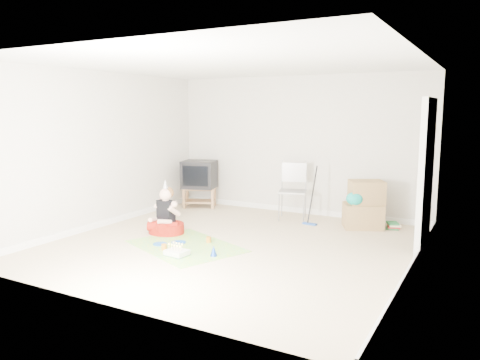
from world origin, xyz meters
The scene contains 16 objects.
ground centered at (0.00, 0.00, 0.00)m, with size 5.00×5.00×0.00m, color beige.
doorway_recess centered at (2.48, 1.20, 1.02)m, with size 0.02×0.90×2.05m, color black.
tv_stand centered at (-1.93, 2.03, 0.24)m, with size 0.74×0.62×0.40m.
crt_tv centered at (-1.93, 2.03, 0.67)m, with size 0.64×0.53×0.55m, color black.
folding_chair centered at (0.15, 1.92, 0.51)m, with size 0.59×0.57×1.05m.
cardboard_boxes centered at (1.43, 1.92, 0.38)m, with size 0.77×0.72×0.80m.
floor_mop centered at (0.57, 1.69, 0.26)m, with size 0.26×0.34×0.99m.
book_pile centered at (1.90, 2.09, 0.05)m, with size 0.25×0.29×0.11m.
seated_woman centered at (-1.26, 0.05, 0.19)m, with size 0.68×0.68×0.88m.
party_mat centered at (-0.56, -0.41, 0.00)m, with size 1.61×1.17×0.01m, color #FC358E.
birthday_cake centered at (-0.40, -0.84, 0.04)m, with size 0.31×0.26×0.14m.
blue_plate_near centered at (-0.74, -0.33, 0.01)m, with size 0.21×0.21×0.01m, color blue.
blue_plate_far centered at (-0.93, -0.53, 0.01)m, with size 0.21×0.21×0.01m, color blue.
orange_cup_near centered at (-0.36, -0.10, 0.05)m, with size 0.07×0.07×0.08m, color orange.
orange_cup_far centered at (-0.70, -0.73, 0.05)m, with size 0.08×0.08×0.09m, color orange.
blue_party_hat centered at (0.05, -0.62, 0.08)m, with size 0.10×0.10×0.14m, color #1946B3.
Camera 1 is at (3.29, -5.80, 1.95)m, focal length 35.00 mm.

